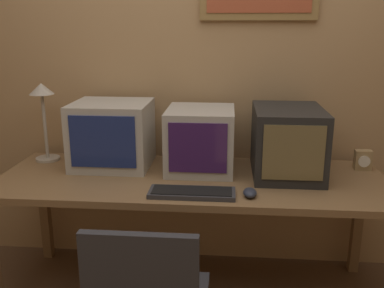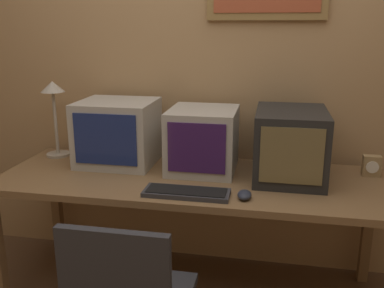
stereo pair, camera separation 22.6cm
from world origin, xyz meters
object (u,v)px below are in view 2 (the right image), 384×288
monitor_center (203,140)px  monitor_right (290,144)px  monitor_left (118,132)px  keyboard_main (187,192)px  desk_clock (371,166)px  mouse_near_keyboard (244,195)px  desk_lamp (54,102)px

monitor_center → monitor_right: (0.48, -0.04, 0.01)m
monitor_left → keyboard_main: (0.50, -0.42, -0.17)m
monitor_center → keyboard_main: monitor_center is taller
desk_clock → mouse_near_keyboard: bearing=-145.2°
monitor_center → mouse_near_keyboard: (0.27, -0.39, -0.15)m
monitor_right → monitor_center: bearing=175.4°
monitor_center → monitor_right: monitor_right is taller
mouse_near_keyboard → monitor_center: bearing=124.4°
monitor_right → desk_lamp: size_ratio=1.04×
keyboard_main → desk_clock: (0.93, 0.46, 0.04)m
monitor_left → desk_clock: monitor_left is taller
mouse_near_keyboard → desk_clock: size_ratio=0.89×
monitor_right → mouse_near_keyboard: (-0.21, -0.35, -0.16)m
monitor_left → desk_clock: size_ratio=3.84×
monitor_center → monitor_right: 0.48m
monitor_right → desk_clock: (0.44, 0.10, -0.13)m
monitor_center → desk_lamp: size_ratio=0.87×
monitor_right → keyboard_main: size_ratio=1.16×
monitor_right → keyboard_main: monitor_right is taller
monitor_center → desk_clock: monitor_center is taller
monitor_right → desk_clock: 0.47m
desk_clock → desk_lamp: desk_lamp is taller
monitor_left → mouse_near_keyboard: size_ratio=4.30×
monitor_center → mouse_near_keyboard: monitor_center is taller
desk_lamp → mouse_near_keyboard: bearing=-21.6°
mouse_near_keyboard → desk_lamp: (-1.21, 0.48, 0.32)m
mouse_near_keyboard → monitor_right: bearing=59.0°
desk_clock → monitor_right: bearing=-166.7°
monitor_center → mouse_near_keyboard: size_ratio=4.04×
monitor_left → desk_lamp: 0.46m
desk_clock → desk_lamp: size_ratio=0.24×
monitor_right → mouse_near_keyboard: monitor_right is taller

